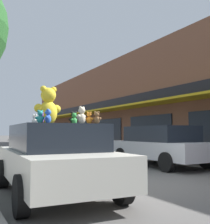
{
  "coord_description": "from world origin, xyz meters",
  "views": [
    {
      "loc": [
        -4.55,
        -5.72,
        1.29
      ],
      "look_at": [
        -0.72,
        1.34,
        1.89
      ],
      "focal_mm": 45.0,
      "sensor_mm": 36.0,
      "label": 1
    }
  ],
  "objects_px": {
    "teddy_bear_purple": "(41,118)",
    "teddy_bear_cream": "(82,115)",
    "teddy_bear_orange": "(89,118)",
    "plush_art_car": "(55,157)",
    "teddy_bear_green": "(74,119)",
    "teddy_bear_teal": "(40,117)",
    "teddy_bear_brown": "(97,118)",
    "teddy_bear_blue": "(48,117)",
    "teddy_bear_giant": "(48,106)",
    "teddy_bear_black": "(74,118)",
    "teddy_bear_white": "(35,120)",
    "parked_car_far_center": "(161,145)"
  },
  "relations": [
    {
      "from": "teddy_bear_white",
      "to": "teddy_bear_teal",
      "type": "distance_m",
      "value": 1.39
    },
    {
      "from": "plush_art_car",
      "to": "teddy_bear_white",
      "type": "distance_m",
      "value": 1.21
    },
    {
      "from": "teddy_bear_teal",
      "to": "teddy_bear_white",
      "type": "bearing_deg",
      "value": -108.16
    },
    {
      "from": "teddy_bear_brown",
      "to": "teddy_bear_orange",
      "type": "distance_m",
      "value": 0.15
    },
    {
      "from": "teddy_bear_black",
      "to": "teddy_bear_purple",
      "type": "bearing_deg",
      "value": 57.21
    },
    {
      "from": "plush_art_car",
      "to": "teddy_bear_purple",
      "type": "height_order",
      "value": "teddy_bear_purple"
    },
    {
      "from": "teddy_bear_black",
      "to": "teddy_bear_blue",
      "type": "distance_m",
      "value": 1.08
    },
    {
      "from": "teddy_bear_blue",
      "to": "teddy_bear_brown",
      "type": "bearing_deg",
      "value": 103.72
    },
    {
      "from": "teddy_bear_brown",
      "to": "teddy_bear_blue",
      "type": "height_order",
      "value": "teddy_bear_blue"
    },
    {
      "from": "parked_car_far_center",
      "to": "teddy_bear_brown",
      "type": "bearing_deg",
      "value": -141.4
    },
    {
      "from": "teddy_bear_brown",
      "to": "plush_art_car",
      "type": "bearing_deg",
      "value": -16.34
    },
    {
      "from": "teddy_bear_giant",
      "to": "teddy_bear_cream",
      "type": "relative_size",
      "value": 2.43
    },
    {
      "from": "teddy_bear_blue",
      "to": "parked_car_far_center",
      "type": "relative_size",
      "value": 0.06
    },
    {
      "from": "teddy_bear_purple",
      "to": "teddy_bear_green",
      "type": "xyz_separation_m",
      "value": [
        0.85,
        0.43,
        0.02
      ]
    },
    {
      "from": "teddy_bear_brown",
      "to": "teddy_bear_teal",
      "type": "height_order",
      "value": "teddy_bear_teal"
    },
    {
      "from": "teddy_bear_green",
      "to": "teddy_bear_white",
      "type": "height_order",
      "value": "teddy_bear_white"
    },
    {
      "from": "teddy_bear_black",
      "to": "plush_art_car",
      "type": "bearing_deg",
      "value": 42.2
    },
    {
      "from": "teddy_bear_blue",
      "to": "teddy_bear_teal",
      "type": "distance_m",
      "value": 0.15
    },
    {
      "from": "plush_art_car",
      "to": "teddy_bear_brown",
      "type": "relative_size",
      "value": 16.83
    },
    {
      "from": "teddy_bear_giant",
      "to": "teddy_bear_purple",
      "type": "distance_m",
      "value": 0.6
    },
    {
      "from": "teddy_bear_brown",
      "to": "teddy_bear_orange",
      "type": "relative_size",
      "value": 1.04
    },
    {
      "from": "teddy_bear_green",
      "to": "teddy_bear_teal",
      "type": "bearing_deg",
      "value": -0.36
    },
    {
      "from": "plush_art_car",
      "to": "teddy_bear_white",
      "type": "xyz_separation_m",
      "value": [
        -0.22,
        0.86,
        0.82
      ]
    },
    {
      "from": "teddy_bear_cream",
      "to": "parked_car_far_center",
      "type": "distance_m",
      "value": 6.29
    },
    {
      "from": "plush_art_car",
      "to": "teddy_bear_cream",
      "type": "relative_size",
      "value": 12.63
    },
    {
      "from": "teddy_bear_orange",
      "to": "teddy_bear_green",
      "type": "height_order",
      "value": "teddy_bear_green"
    },
    {
      "from": "teddy_bear_white",
      "to": "teddy_bear_cream",
      "type": "distance_m",
      "value": 1.73
    },
    {
      "from": "teddy_bear_blue",
      "to": "plush_art_car",
      "type": "bearing_deg",
      "value": 179.22
    },
    {
      "from": "teddy_bear_orange",
      "to": "teddy_bear_white",
      "type": "height_order",
      "value": "teddy_bear_white"
    },
    {
      "from": "teddy_bear_brown",
      "to": "parked_car_far_center",
      "type": "distance_m",
      "value": 6.06
    },
    {
      "from": "teddy_bear_green",
      "to": "teddy_bear_teal",
      "type": "height_order",
      "value": "teddy_bear_green"
    },
    {
      "from": "teddy_bear_purple",
      "to": "teddy_bear_green",
      "type": "distance_m",
      "value": 0.96
    },
    {
      "from": "plush_art_car",
      "to": "teddy_bear_purple",
      "type": "bearing_deg",
      "value": -132.75
    },
    {
      "from": "teddy_bear_teal",
      "to": "parked_car_far_center",
      "type": "xyz_separation_m",
      "value": [
        5.72,
        3.43,
        -0.76
      ]
    },
    {
      "from": "teddy_bear_giant",
      "to": "teddy_bear_green",
      "type": "relative_size",
      "value": 3.03
    },
    {
      "from": "teddy_bear_cream",
      "to": "teddy_bear_purple",
      "type": "bearing_deg",
      "value": -59.55
    },
    {
      "from": "teddy_bear_orange",
      "to": "teddy_bear_teal",
      "type": "bearing_deg",
      "value": 41.49
    },
    {
      "from": "teddy_bear_giant",
      "to": "teddy_bear_black",
      "type": "height_order",
      "value": "teddy_bear_giant"
    },
    {
      "from": "teddy_bear_brown",
      "to": "teddy_bear_blue",
      "type": "distance_m",
      "value": 0.93
    },
    {
      "from": "teddy_bear_giant",
      "to": "teddy_bear_green",
      "type": "bearing_deg",
      "value": 170.01
    },
    {
      "from": "teddy_bear_green",
      "to": "teddy_bear_white",
      "type": "relative_size",
      "value": 0.99
    },
    {
      "from": "teddy_bear_purple",
      "to": "teddy_bear_cream",
      "type": "xyz_separation_m",
      "value": [
        0.68,
        -0.39,
        0.05
      ]
    },
    {
      "from": "teddy_bear_brown",
      "to": "teddy_bear_cream",
      "type": "distance_m",
      "value": 0.31
    },
    {
      "from": "teddy_bear_purple",
      "to": "teddy_bear_orange",
      "type": "relative_size",
      "value": 0.94
    },
    {
      "from": "teddy_bear_black",
      "to": "teddy_bear_white",
      "type": "height_order",
      "value": "teddy_bear_black"
    },
    {
      "from": "teddy_bear_purple",
      "to": "teddy_bear_green",
      "type": "relative_size",
      "value": 0.85
    },
    {
      "from": "teddy_bear_blue",
      "to": "teddy_bear_green",
      "type": "relative_size",
      "value": 1.05
    },
    {
      "from": "teddy_bear_black",
      "to": "teddy_bear_teal",
      "type": "height_order",
      "value": "teddy_bear_black"
    },
    {
      "from": "teddy_bear_white",
      "to": "plush_art_car",
      "type": "bearing_deg",
      "value": 162.56
    },
    {
      "from": "teddy_bear_purple",
      "to": "teddy_bear_cream",
      "type": "distance_m",
      "value": 0.78
    }
  ]
}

